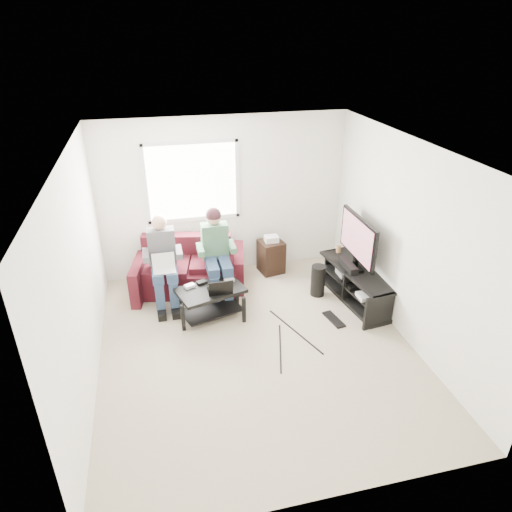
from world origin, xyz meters
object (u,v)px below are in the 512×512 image
at_px(tv_stand, 356,286).
at_px(end_table, 271,256).
at_px(coffee_table, 211,296).
at_px(tv, 358,240).
at_px(subwoofer, 318,280).
at_px(sofa, 190,271).

relative_size(tv_stand, end_table, 2.41).
relative_size(coffee_table, end_table, 1.57).
relative_size(tv_stand, tv, 1.45).
bearing_deg(tv, coffee_table, -178.84).
relative_size(coffee_table, tv_stand, 0.65).
height_order(tv, subwoofer, tv).
relative_size(coffee_table, subwoofer, 2.07).
distance_m(sofa, tv_stand, 2.60).
bearing_deg(sofa, subwoofer, -19.50).
height_order(coffee_table, tv_stand, tv_stand).
xyz_separation_m(tv_stand, end_table, (-1.03, 1.17, 0.07)).
distance_m(sofa, tv, 2.65).
distance_m(tv, subwoofer, 0.90).
distance_m(tv_stand, end_table, 1.56).
relative_size(coffee_table, tv, 0.94).
bearing_deg(end_table, tv_stand, -48.59).
bearing_deg(tv_stand, coffee_table, 178.58).
bearing_deg(coffee_table, sofa, 103.20).
bearing_deg(sofa, tv_stand, -21.15).
xyz_separation_m(tv, end_table, (-1.03, 1.07, -0.67)).
height_order(sofa, tv, tv).
bearing_deg(end_table, sofa, -170.73).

